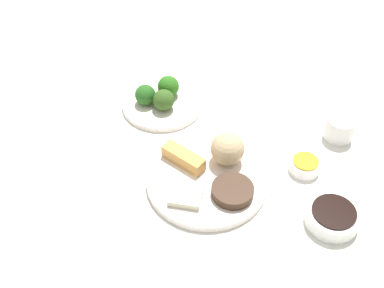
{
  "coord_description": "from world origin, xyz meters",
  "views": [
    {
      "loc": [
        0.63,
        -0.11,
        0.77
      ],
      "look_at": [
        -0.08,
        -0.02,
        0.06
      ],
      "focal_mm": 44.32,
      "sensor_mm": 36.0,
      "label": 1
    }
  ],
  "objects_px": {
    "sauce_ramekin_hot_mustard": "(305,166)",
    "teacup": "(340,128)",
    "main_plate": "(207,180)",
    "broccoli_plate": "(162,103)",
    "soy_sauce_bowl": "(332,217)"
  },
  "relations": [
    {
      "from": "soy_sauce_bowl",
      "to": "sauce_ramekin_hot_mustard",
      "type": "bearing_deg",
      "value": -175.04
    },
    {
      "from": "broccoli_plate",
      "to": "sauce_ramekin_hot_mustard",
      "type": "bearing_deg",
      "value": 48.56
    },
    {
      "from": "broccoli_plate",
      "to": "soy_sauce_bowl",
      "type": "bearing_deg",
      "value": 37.19
    },
    {
      "from": "broccoli_plate",
      "to": "soy_sauce_bowl",
      "type": "distance_m",
      "value": 0.49
    },
    {
      "from": "soy_sauce_bowl",
      "to": "teacup",
      "type": "distance_m",
      "value": 0.25
    },
    {
      "from": "main_plate",
      "to": "broccoli_plate",
      "type": "height_order",
      "value": "main_plate"
    },
    {
      "from": "broccoli_plate",
      "to": "soy_sauce_bowl",
      "type": "relative_size",
      "value": 1.91
    },
    {
      "from": "main_plate",
      "to": "broccoli_plate",
      "type": "xyz_separation_m",
      "value": [
        -0.26,
        -0.07,
        -0.0
      ]
    },
    {
      "from": "teacup",
      "to": "sauce_ramekin_hot_mustard",
      "type": "bearing_deg",
      "value": -49.54
    },
    {
      "from": "sauce_ramekin_hot_mustard",
      "to": "teacup",
      "type": "bearing_deg",
      "value": 130.46
    },
    {
      "from": "main_plate",
      "to": "sauce_ramekin_hot_mustard",
      "type": "height_order",
      "value": "sauce_ramekin_hot_mustard"
    },
    {
      "from": "sauce_ramekin_hot_mustard",
      "to": "teacup",
      "type": "height_order",
      "value": "teacup"
    },
    {
      "from": "main_plate",
      "to": "teacup",
      "type": "bearing_deg",
      "value": 107.67
    },
    {
      "from": "soy_sauce_bowl",
      "to": "sauce_ramekin_hot_mustard",
      "type": "relative_size",
      "value": 1.57
    },
    {
      "from": "teacup",
      "to": "main_plate",
      "type": "bearing_deg",
      "value": -72.33
    }
  ]
}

